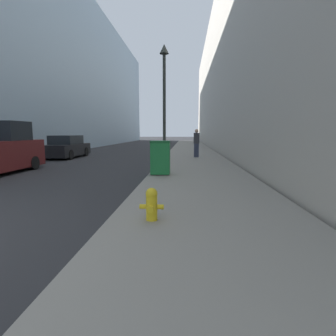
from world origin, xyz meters
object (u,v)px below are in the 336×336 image
Objects in this scene: trash_bin at (160,157)px; fire_hydrant at (152,203)px; lamppost at (164,93)px; pedestrian_on_sidewalk at (196,143)px; parked_sedan_near at (67,147)px.

fire_hydrant is at bearing -86.11° from trash_bin.
pedestrian_on_sidewalk is at bearing 67.67° from lamppost.
pedestrian_on_sidewalk reaches higher than fire_hydrant.
fire_hydrant is 0.14× the size of parked_sedan_near.
parked_sedan_near reaches higher than trash_bin.
parked_sedan_near is at bearing 133.35° from trash_bin.
pedestrian_on_sidewalk is at bearing 84.15° from fire_hydrant.
parked_sedan_near is 2.38× the size of pedestrian_on_sidewalk.
parked_sedan_near is (-7.33, 7.76, -0.09)m from trash_bin.
parked_sedan_near is at bearing 120.54° from fire_hydrant.
trash_bin reaches higher than fire_hydrant.
lamppost reaches higher than parked_sedan_near.
lamppost is at bearing -33.28° from parked_sedan_near.
trash_bin is 10.68m from parked_sedan_near.
lamppost reaches higher than fire_hydrant.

